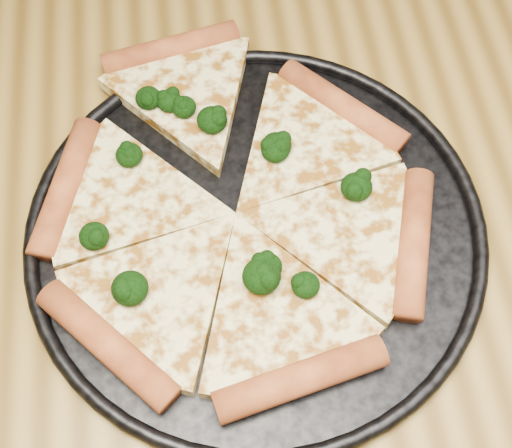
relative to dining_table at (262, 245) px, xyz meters
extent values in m
plane|color=brown|center=(0.00, 0.00, -0.66)|extent=(4.00, 4.00, 0.00)
cube|color=olive|center=(0.00, 0.00, 0.07)|extent=(1.20, 0.90, 0.04)
cylinder|color=black|center=(-0.01, -0.03, 0.09)|extent=(0.40, 0.40, 0.01)
torus|color=black|center=(-0.01, -0.03, 0.10)|extent=(0.41, 0.41, 0.01)
cylinder|color=#BF612F|center=(0.09, 0.09, 0.11)|extent=(0.12, 0.12, 0.03)
cylinder|color=#BF612F|center=(-0.07, 0.18, 0.11)|extent=(0.14, 0.06, 0.03)
cylinder|color=#BF612F|center=(-0.18, 0.03, 0.11)|extent=(0.07, 0.14, 0.03)
cylinder|color=#BF612F|center=(-0.14, -0.13, 0.11)|extent=(0.12, 0.12, 0.03)
cylinder|color=#BF612F|center=(0.01, -0.17, 0.11)|extent=(0.14, 0.06, 0.03)
cylinder|color=#BF612F|center=(0.12, -0.07, 0.11)|extent=(0.07, 0.14, 0.03)
ellipsoid|color=black|center=(-0.12, 0.05, 0.12)|extent=(0.03, 0.03, 0.02)
ellipsoid|color=black|center=(-0.08, 0.11, 0.12)|extent=(0.02, 0.02, 0.02)
ellipsoid|color=black|center=(-0.04, 0.08, 0.12)|extent=(0.03, 0.03, 0.02)
ellipsoid|color=black|center=(0.02, -0.10, 0.12)|extent=(0.02, 0.02, 0.02)
ellipsoid|color=black|center=(-0.15, -0.03, 0.12)|extent=(0.03, 0.03, 0.02)
ellipsoid|color=black|center=(0.02, 0.04, 0.12)|extent=(0.03, 0.03, 0.02)
ellipsoid|color=black|center=(-0.10, 0.11, 0.12)|extent=(0.03, 0.03, 0.02)
ellipsoid|color=black|center=(0.02, 0.04, 0.12)|extent=(0.03, 0.03, 0.02)
ellipsoid|color=black|center=(-0.06, 0.10, 0.12)|extent=(0.02, 0.02, 0.02)
ellipsoid|color=black|center=(-0.01, -0.09, 0.12)|extent=(0.03, 0.03, 0.02)
ellipsoid|color=black|center=(-0.12, -0.09, 0.12)|extent=(0.03, 0.03, 0.02)
ellipsoid|color=black|center=(-0.01, -0.08, 0.12)|extent=(0.03, 0.03, 0.02)
ellipsoid|color=black|center=(0.08, -0.01, 0.12)|extent=(0.03, 0.03, 0.02)
camera|label=1|loc=(-0.05, -0.32, 0.65)|focal=48.71mm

